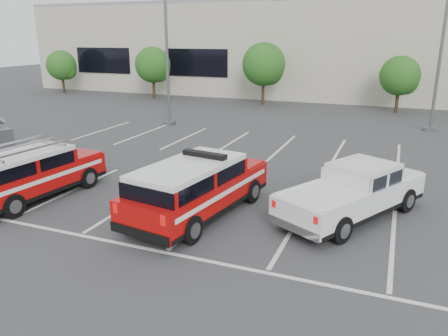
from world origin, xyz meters
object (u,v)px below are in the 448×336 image
object	(u,v)px
ladder_suv	(31,177)
fire_chief_suv	(197,192)
tree_mid_right	(401,77)
white_pickup	(353,197)
light_pole_left	(166,38)
convention_building	(348,42)
tree_left	(154,66)
light_pole_mid	(443,38)
tree_mid_left	(265,66)
tree_far_left	(63,66)

from	to	relation	value
ladder_suv	fire_chief_suv	bearing A→B (deg)	13.03
tree_mid_right	white_pickup	distance (m)	20.81
tree_mid_right	light_pole_left	distance (m)	16.72
light_pole_left	fire_chief_suv	size ratio (longest dim) A/B	1.80
light_pole_left	ladder_suv	xyz separation A→B (m)	(1.89, -13.06, -4.42)
convention_building	tree_mid_right	xyz separation A→B (m)	(4.91, -9.82, -2.22)
convention_building	tree_left	size ratio (longest dim) A/B	13.58
tree_left	fire_chief_suv	world-z (taller)	tree_left
ladder_suv	light_pole_mid	bearing A→B (deg)	58.61
convention_building	tree_mid_left	bearing A→B (deg)	-117.40
tree_mid_left	light_pole_left	xyz separation A→B (m)	(-3.09, -10.05, 2.14)
convention_building	white_pickup	xyz separation A→B (m)	(3.99, -30.53, -4.07)
light_pole_left	ladder_suv	distance (m)	13.91
fire_chief_suv	tree_left	bearing A→B (deg)	132.16
tree_mid_right	fire_chief_suv	distance (m)	23.09
tree_far_left	ladder_suv	bearing A→B (deg)	-50.86
tree_far_left	tree_left	bearing A→B (deg)	0.00
fire_chief_suv	white_pickup	bearing A→B (deg)	29.79
convention_building	tree_mid_left	world-z (taller)	convention_building
tree_far_left	light_pole_left	bearing A→B (deg)	-30.71
tree_mid_left	light_pole_mid	bearing A→B (deg)	-26.92
tree_mid_right	light_pole_mid	size ratio (longest dim) A/B	0.39
convention_building	tree_mid_left	xyz separation A→B (m)	(-5.09, -9.82, -1.68)
light_pole_left	fire_chief_suv	distance (m)	15.22
tree_far_left	fire_chief_suv	bearing A→B (deg)	-42.27
white_pickup	ladder_suv	world-z (taller)	ladder_suv
fire_chief_suv	ladder_suv	distance (m)	5.88
light_pole_mid	ladder_suv	distance (m)	21.96
tree_far_left	fire_chief_suv	size ratio (longest dim) A/B	0.70
tree_mid_right	light_pole_mid	xyz separation A→B (m)	(1.91, -6.05, 2.68)
tree_left	ladder_suv	world-z (taller)	tree_left
fire_chief_suv	white_pickup	xyz separation A→B (m)	(4.44, 1.69, -0.14)
fire_chief_suv	ladder_suv	bearing A→B (deg)	-164.14
tree_left	tree_far_left	bearing A→B (deg)	-180.00
convention_building	fire_chief_suv	bearing A→B (deg)	-90.80
convention_building	ladder_suv	size ratio (longest dim) A/B	11.94
tree_mid_left	ladder_suv	distance (m)	23.24
fire_chief_suv	tree_mid_right	bearing A→B (deg)	85.53
convention_building	tree_far_left	bearing A→B (deg)	-158.63
tree_far_left	tree_mid_right	size ratio (longest dim) A/B	1.00
tree_far_left	tree_left	world-z (taller)	tree_left
tree_left	tree_mid_left	bearing A→B (deg)	0.00
light_pole_left	light_pole_mid	distance (m)	15.52
convention_building	fire_chief_suv	world-z (taller)	convention_building
fire_chief_suv	convention_building	bearing A→B (deg)	98.19
tree_far_left	ladder_suv	size ratio (longest dim) A/B	0.79
convention_building	tree_mid_right	size ratio (longest dim) A/B	15.04
ladder_suv	tree_mid_left	bearing A→B (deg)	93.18
light_pole_mid	ladder_suv	xyz separation A→B (m)	(-13.11, -17.06, -4.42)
tree_mid_left	light_pole_left	bearing A→B (deg)	-107.10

